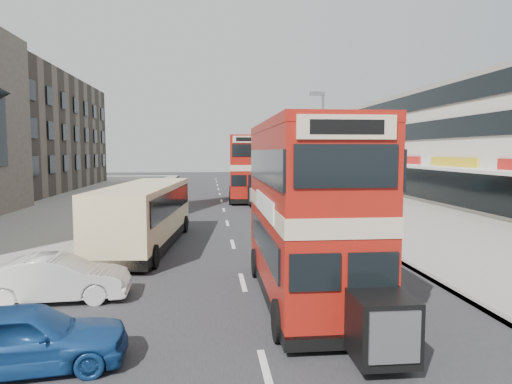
# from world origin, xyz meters

# --- Properties ---
(ground) EXTENTS (160.00, 160.00, 0.00)m
(ground) POSITION_xyz_m (0.00, 0.00, 0.00)
(ground) COLOR #28282B
(ground) RESTS_ON ground
(road_surface) EXTENTS (12.00, 90.00, 0.01)m
(road_surface) POSITION_xyz_m (0.00, 20.00, 0.01)
(road_surface) COLOR #28282B
(road_surface) RESTS_ON ground
(pavement_right) EXTENTS (12.00, 90.00, 0.15)m
(pavement_right) POSITION_xyz_m (12.00, 20.00, 0.07)
(pavement_right) COLOR gray
(pavement_right) RESTS_ON ground
(pavement_left) EXTENTS (12.00, 90.00, 0.15)m
(pavement_left) POSITION_xyz_m (-12.00, 20.00, 0.07)
(pavement_left) COLOR gray
(pavement_left) RESTS_ON ground
(kerb_left) EXTENTS (0.20, 90.00, 0.16)m
(kerb_left) POSITION_xyz_m (-6.10, 20.00, 0.07)
(kerb_left) COLOR gray
(kerb_left) RESTS_ON ground
(kerb_right) EXTENTS (0.20, 90.00, 0.16)m
(kerb_right) POSITION_xyz_m (6.10, 20.00, 0.07)
(kerb_right) COLOR gray
(kerb_right) RESTS_ON ground
(brick_terrace) EXTENTS (14.00, 28.00, 12.00)m
(brick_terrace) POSITION_xyz_m (-22.00, 38.00, 6.00)
(brick_terrace) COLOR #66594C
(brick_terrace) RESTS_ON ground
(commercial_row) EXTENTS (9.90, 46.20, 9.30)m
(commercial_row) POSITION_xyz_m (19.95, 22.00, 4.70)
(commercial_row) COLOR beige
(commercial_row) RESTS_ON ground
(street_lamp) EXTENTS (1.00, 0.20, 8.12)m
(street_lamp) POSITION_xyz_m (6.52, 18.00, 4.78)
(street_lamp) COLOR slate
(street_lamp) RESTS_ON ground
(bus_main) EXTENTS (2.45, 8.73, 4.80)m
(bus_main) POSITION_xyz_m (1.64, 0.17, 2.53)
(bus_main) COLOR black
(bus_main) RESTS_ON ground
(bus_second) EXTENTS (3.06, 9.65, 5.25)m
(bus_second) POSITION_xyz_m (2.08, 26.18, 2.76)
(bus_second) COLOR black
(bus_second) RESTS_ON ground
(coach) EXTENTS (3.34, 9.77, 2.54)m
(coach) POSITION_xyz_m (-3.82, 7.77, 1.50)
(coach) COLOR black
(coach) RESTS_ON ground
(car_left_near) EXTENTS (3.97, 2.03, 1.29)m
(car_left_near) POSITION_xyz_m (-4.55, -3.40, 0.65)
(car_left_near) COLOR #19478C
(car_left_near) RESTS_ON ground
(car_left_front) EXTENTS (3.95, 1.56, 1.28)m
(car_left_front) POSITION_xyz_m (-5.27, 0.74, 0.64)
(car_left_front) COLOR silver
(car_left_front) RESTS_ON ground
(car_right_a) EXTENTS (4.49, 2.12, 1.27)m
(car_right_a) POSITION_xyz_m (5.44, 14.77, 0.63)
(car_right_a) COLOR maroon
(car_right_a) RESTS_ON ground
(car_right_b) EXTENTS (4.65, 2.34, 1.26)m
(car_right_b) POSITION_xyz_m (4.71, 19.00, 0.63)
(car_right_b) COLOR #B48012
(car_right_b) RESTS_ON ground
(car_right_c) EXTENTS (4.47, 2.14, 1.47)m
(car_right_c) POSITION_xyz_m (4.67, 30.36, 0.74)
(car_right_c) COLOR #589FB1
(car_right_c) RESTS_ON ground
(pedestrian_near) EXTENTS (0.65, 0.51, 1.56)m
(pedestrian_near) POSITION_xyz_m (8.75, 12.47, 0.93)
(pedestrian_near) COLOR gray
(pedestrian_near) RESTS_ON pavement_right
(cyclist) EXTENTS (0.81, 1.80, 2.20)m
(cyclist) POSITION_xyz_m (4.01, 20.69, 0.75)
(cyclist) COLOR gray
(cyclist) RESTS_ON ground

